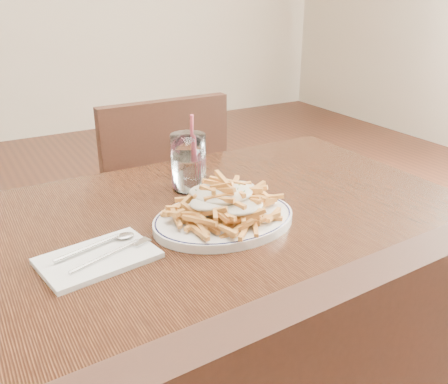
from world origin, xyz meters
TOP-DOWN VIEW (x-y plane):
  - table at (0.00, 0.00)m, footprint 1.20×0.80m
  - chair_far at (0.16, 0.65)m, footprint 0.41×0.41m
  - fries_plate at (0.04, -0.01)m, footprint 0.30×0.26m
  - loaded_fries at (0.04, -0.01)m, footprint 0.26×0.23m
  - napkin at (-0.22, -0.02)m, footprint 0.21×0.16m
  - cutlery at (-0.22, -0.02)m, footprint 0.18×0.12m
  - water_glass at (0.07, 0.20)m, footprint 0.08×0.08m

SIDE VIEW (x-z plane):
  - chair_far at x=0.16m, z-range 0.06..0.94m
  - table at x=0.00m, z-range 0.30..1.05m
  - napkin at x=-0.22m, z-range 0.75..0.76m
  - fries_plate at x=0.04m, z-range 0.75..0.77m
  - cutlery at x=-0.22m, z-range 0.76..0.77m
  - loaded_fries at x=0.04m, z-range 0.77..0.84m
  - water_glass at x=0.07m, z-range 0.72..0.90m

